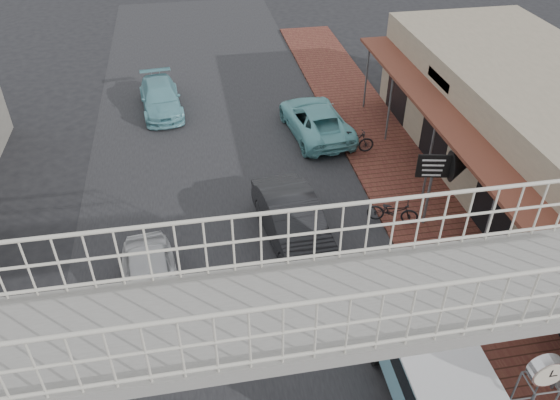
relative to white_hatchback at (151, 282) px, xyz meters
name	(u,v)px	position (x,y,z in m)	size (l,w,h in m)	color
ground	(248,333)	(2.46, -1.72, -0.65)	(120.00, 120.00, 0.00)	black
road_strip	(248,333)	(2.46, -1.72, -0.64)	(10.00, 60.00, 0.01)	black
sidewalk	(434,233)	(8.96, 1.28, -0.60)	(3.00, 40.00, 0.10)	brown
shophouse_row	(559,153)	(13.43, 2.28, 1.36)	(7.20, 18.00, 4.00)	gray
footbridge	(272,392)	(2.46, -5.72, 2.53)	(16.40, 2.40, 6.34)	gray
white_hatchback	(151,282)	(0.00, 0.00, 0.00)	(1.53, 3.80, 1.30)	silver
dark_sedan	(294,223)	(4.38, 1.75, 0.11)	(1.60, 4.59, 1.51)	black
angkot_curb	(316,120)	(6.66, 8.43, 0.01)	(2.18, 4.72, 1.31)	#70BDC2
angkot_far	(161,98)	(0.30, 11.78, -0.04)	(1.70, 4.17, 1.21)	#69ABB7
angkot_van	(436,374)	(6.26, -4.63, 0.61)	(1.95, 4.10, 1.99)	black
motorcycle_near	(393,211)	(7.76, 2.05, -0.11)	(0.58, 1.67, 0.88)	black
motorcycle_far	(354,142)	(7.76, 6.51, -0.07)	(0.45, 1.59, 0.96)	black
street_clock	(544,375)	(7.76, -5.80, 1.82)	(0.70, 0.57, 2.86)	#59595B
arrow_sign	(456,167)	(9.42, 1.63, 1.66)	(1.64, 1.07, 2.73)	#59595B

